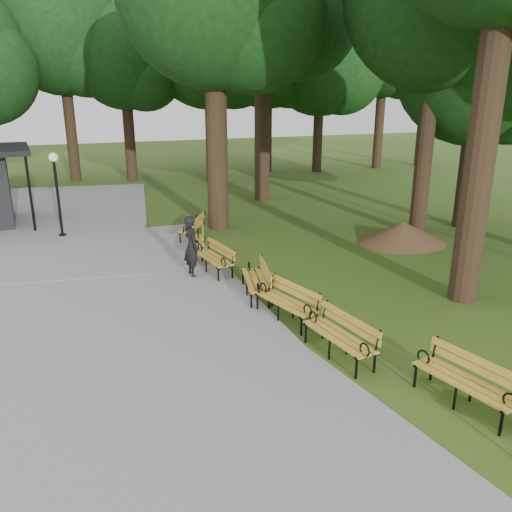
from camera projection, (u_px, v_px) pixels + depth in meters
name	position (u px, v px, depth m)	size (l,w,h in m)	color
ground	(307.00, 342.00, 10.79)	(100.00, 100.00, 0.00)	#304D16
path	(97.00, 316.00, 11.96)	(12.00, 38.00, 0.06)	gray
person	(192.00, 246.00, 14.43)	(0.65, 0.43, 1.79)	black
lamp_post	(56.00, 177.00, 18.10)	(0.32, 0.32, 3.07)	black
dirt_mound	(402.00, 232.00, 17.88)	(2.73, 2.73, 0.76)	#47301C
bench_1	(465.00, 382.00, 8.45)	(1.90, 0.64, 0.88)	gold
bench_2	(339.00, 337.00, 10.04)	(1.90, 0.64, 0.88)	gold
bench_3	(286.00, 302.00, 11.70)	(1.90, 0.64, 0.88)	gold
bench_4	(255.00, 280.00, 13.09)	(1.90, 0.64, 0.88)	gold
bench_5	(213.00, 258.00, 14.87)	(1.90, 0.64, 0.88)	gold
bench_6	(195.00, 242.00, 16.45)	(1.90, 0.64, 0.88)	gold
bench_7	(192.00, 227.00, 18.43)	(1.90, 0.64, 0.88)	gold
lawn_tree_5	(480.00, 61.00, 18.42)	(6.14, 6.14, 9.29)	black
tree_backdrop	(224.00, 41.00, 30.83)	(36.69, 9.94, 16.30)	black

